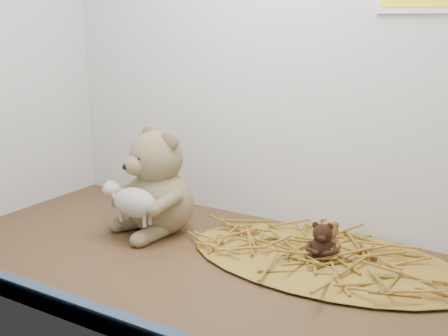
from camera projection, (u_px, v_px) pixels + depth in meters
The scene contains 7 objects.
alcove_shell at pixel (234, 31), 107.16cm from camera, with size 120.40×60.20×90.40cm.
front_rail at pixel (111, 322), 86.86cm from camera, with size 119.28×2.20×3.60cm, color #38516B.
straw_bed at pixel (324, 259), 112.60cm from camera, with size 58.24×33.82×1.13cm, color brown.
main_teddy at pixel (159, 180), 126.48cm from camera, with size 19.57×20.66×24.28cm, color #8A7A55, non-canonical shape.
toy_lamb at pixel (135, 203), 120.02cm from camera, with size 13.98×8.53×9.04cm, color #B1AC9F, non-canonical shape.
mini_teddy_tan at pixel (328, 237), 112.18cm from camera, with size 6.31×6.66×7.82cm, color olive, non-canonical shape.
mini_teddy_brown at pixel (322, 240), 110.74cm from camera, with size 6.27×6.62×7.78cm, color black, non-canonical shape.
Camera 1 is at (55.37, -86.41, 46.92)cm, focal length 45.00 mm.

